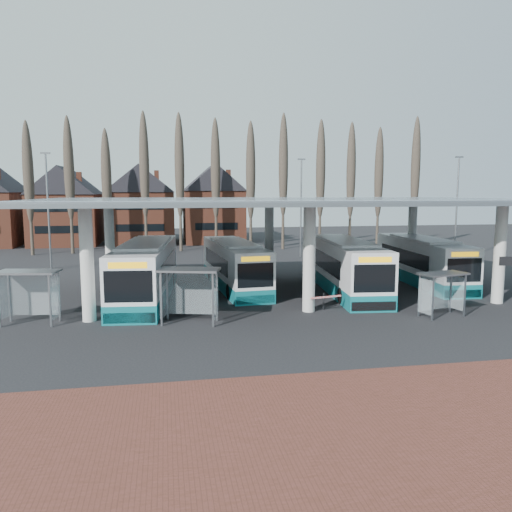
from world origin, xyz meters
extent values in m
plane|color=black|center=(0.00, 0.00, 0.00)|extent=(140.00, 140.00, 0.00)
cube|color=brown|center=(0.00, -12.00, 0.01)|extent=(70.00, 10.00, 0.03)
cylinder|color=silver|center=(-12.00, 2.50, 3.00)|extent=(0.70, 0.70, 6.00)
cylinder|color=silver|center=(-12.00, 13.50, 3.00)|extent=(0.70, 0.70, 6.00)
cylinder|color=silver|center=(0.00, 2.50, 3.00)|extent=(0.70, 0.70, 6.00)
cylinder|color=silver|center=(0.00, 13.50, 3.00)|extent=(0.70, 0.70, 6.00)
cylinder|color=silver|center=(12.00, 2.50, 3.00)|extent=(0.70, 0.70, 6.00)
cylinder|color=silver|center=(12.00, 13.50, 3.00)|extent=(0.70, 0.70, 6.00)
cube|color=gray|center=(0.00, 8.00, 6.25)|extent=(32.00, 16.00, 0.12)
cube|color=silver|center=(0.00, 8.00, 6.32)|extent=(31.50, 15.50, 0.04)
cone|color=#473D33|center=(-22.00, 33.00, 7.25)|extent=(0.36, 0.36, 14.50)
ellipsoid|color=#473D33|center=(-22.00, 33.00, 8.99)|extent=(1.10, 1.10, 11.02)
cone|color=#473D33|center=(-18.00, 33.00, 7.25)|extent=(0.36, 0.36, 14.50)
ellipsoid|color=#473D33|center=(-18.00, 33.00, 8.99)|extent=(1.10, 1.10, 11.02)
cone|color=#473D33|center=(-14.00, 33.00, 7.25)|extent=(0.36, 0.36, 14.50)
ellipsoid|color=#473D33|center=(-14.00, 33.00, 8.99)|extent=(1.10, 1.10, 11.02)
cone|color=#473D33|center=(-10.00, 33.00, 7.25)|extent=(0.36, 0.36, 14.50)
ellipsoid|color=#473D33|center=(-10.00, 33.00, 8.99)|extent=(1.10, 1.10, 11.02)
cone|color=#473D33|center=(-6.00, 33.00, 7.25)|extent=(0.36, 0.36, 14.50)
ellipsoid|color=#473D33|center=(-6.00, 33.00, 8.99)|extent=(1.10, 1.10, 11.02)
cone|color=#473D33|center=(-2.00, 33.00, 7.25)|extent=(0.36, 0.36, 14.50)
ellipsoid|color=#473D33|center=(-2.00, 33.00, 8.99)|extent=(1.10, 1.10, 11.02)
cone|color=#473D33|center=(2.00, 33.00, 7.25)|extent=(0.36, 0.36, 14.50)
ellipsoid|color=#473D33|center=(2.00, 33.00, 8.99)|extent=(1.10, 1.10, 11.02)
cone|color=#473D33|center=(6.00, 33.00, 7.25)|extent=(0.36, 0.36, 14.50)
ellipsoid|color=#473D33|center=(6.00, 33.00, 8.99)|extent=(1.10, 1.10, 11.02)
cone|color=#473D33|center=(10.00, 33.00, 7.25)|extent=(0.36, 0.36, 14.50)
ellipsoid|color=#473D33|center=(10.00, 33.00, 8.99)|extent=(1.10, 1.10, 11.02)
cone|color=#473D33|center=(14.00, 33.00, 7.25)|extent=(0.36, 0.36, 14.50)
ellipsoid|color=#473D33|center=(14.00, 33.00, 8.99)|extent=(1.10, 1.10, 11.02)
cone|color=#473D33|center=(18.00, 33.00, 7.25)|extent=(0.36, 0.36, 14.50)
ellipsoid|color=#473D33|center=(18.00, 33.00, 8.99)|extent=(1.10, 1.10, 11.02)
cone|color=#473D33|center=(22.00, 33.00, 7.25)|extent=(0.36, 0.36, 14.50)
ellipsoid|color=#473D33|center=(22.00, 33.00, 8.99)|extent=(1.10, 1.10, 11.02)
cube|color=brown|center=(-20.50, 44.00, 3.50)|extent=(8.00, 10.00, 7.00)
pyramid|color=black|center=(-20.50, 44.00, 10.50)|extent=(8.30, 10.30, 3.50)
cube|color=brown|center=(-11.00, 44.00, 3.50)|extent=(8.00, 10.00, 7.00)
pyramid|color=black|center=(-11.00, 44.00, 10.50)|extent=(8.30, 10.30, 3.50)
cube|color=brown|center=(-1.50, 44.00, 3.50)|extent=(8.00, 10.00, 7.00)
pyramid|color=black|center=(-1.50, 44.00, 10.50)|extent=(8.30, 10.30, 3.50)
cylinder|color=slate|center=(-18.00, 22.00, 5.00)|extent=(0.16, 0.16, 10.00)
cube|color=slate|center=(-18.00, 22.00, 10.10)|extent=(0.80, 0.15, 0.15)
cylinder|color=slate|center=(6.00, 26.00, 5.00)|extent=(0.16, 0.16, 10.00)
cube|color=slate|center=(6.00, 26.00, 10.10)|extent=(0.80, 0.15, 0.15)
cylinder|color=slate|center=(20.00, 20.00, 5.00)|extent=(0.16, 0.16, 10.00)
cube|color=slate|center=(20.00, 20.00, 10.10)|extent=(0.80, 0.15, 0.15)
cube|color=white|center=(-9.21, 7.70, 1.96)|extent=(4.06, 13.27, 3.05)
cube|color=#0E676E|center=(-9.21, 7.70, 0.49)|extent=(4.08, 13.30, 0.98)
cube|color=white|center=(-9.21, 7.70, 3.54)|extent=(3.26, 8.05, 0.20)
cube|color=black|center=(-9.16, 8.24, 2.07)|extent=(3.74, 9.64, 1.20)
cube|color=black|center=(-9.86, 1.22, 2.01)|extent=(2.44, 0.31, 1.63)
cube|color=black|center=(-8.57, 14.17, 2.07)|extent=(2.35, 0.30, 1.31)
cube|color=#E1A00C|center=(-9.86, 1.22, 3.10)|extent=(1.94, 0.25, 0.33)
cube|color=black|center=(-9.86, 1.23, 0.38)|extent=(2.63, 0.35, 0.54)
cylinder|color=black|center=(-10.87, 3.71, 0.52)|extent=(0.41, 1.07, 1.04)
cylinder|color=black|center=(-8.37, 3.46, 0.52)|extent=(0.41, 1.07, 1.04)
cylinder|color=black|center=(-10.09, 11.61, 0.52)|extent=(0.41, 1.07, 1.04)
cylinder|color=black|center=(-7.58, 11.36, 0.52)|extent=(0.41, 1.07, 1.04)
cube|color=white|center=(-3.16, 10.43, 1.78)|extent=(3.43, 12.03, 2.77)
cube|color=#0E676E|center=(-3.16, 10.43, 0.44)|extent=(3.45, 12.05, 0.89)
cube|color=white|center=(-3.16, 10.43, 3.21)|extent=(2.81, 7.27, 0.18)
cube|color=black|center=(-3.20, 10.92, 1.88)|extent=(3.21, 8.72, 1.09)
cube|color=black|center=(-2.70, 4.53, 1.83)|extent=(2.22, 0.23, 1.48)
cube|color=black|center=(-3.62, 16.33, 1.88)|extent=(2.14, 0.22, 1.19)
cube|color=#E1A00C|center=(-2.70, 4.53, 2.82)|extent=(1.76, 0.19, 0.30)
cube|color=black|center=(-2.71, 4.54, 0.35)|extent=(2.39, 0.26, 0.49)
cylinder|color=black|center=(-4.01, 6.60, 0.47)|extent=(0.35, 0.97, 0.95)
cylinder|color=black|center=(-1.73, 6.77, 0.47)|extent=(0.35, 0.97, 0.95)
cylinder|color=black|center=(-4.57, 13.79, 0.47)|extent=(0.35, 0.97, 0.95)
cylinder|color=black|center=(-2.29, 13.97, 0.47)|extent=(0.35, 0.97, 0.95)
cube|color=white|center=(4.12, 7.81, 1.91)|extent=(3.91, 12.93, 2.97)
cube|color=#0E676E|center=(4.12, 7.81, 0.48)|extent=(3.94, 12.96, 0.95)
cube|color=white|center=(4.12, 7.81, 3.45)|extent=(3.16, 7.84, 0.19)
cube|color=black|center=(4.17, 8.33, 2.02)|extent=(3.61, 9.39, 1.17)
cube|color=black|center=(3.51, 1.49, 1.96)|extent=(2.38, 0.29, 1.59)
cube|color=black|center=(4.73, 14.12, 2.02)|extent=(2.30, 0.28, 1.27)
cube|color=#E1A00C|center=(3.51, 1.49, 3.02)|extent=(1.89, 0.23, 0.32)
cube|color=black|center=(3.51, 1.50, 0.37)|extent=(2.57, 0.33, 0.53)
cylinder|color=black|center=(2.51, 3.91, 0.51)|extent=(0.39, 1.04, 1.02)
cylinder|color=black|center=(4.95, 3.68, 0.51)|extent=(0.39, 1.04, 1.02)
cylinder|color=black|center=(3.26, 11.62, 0.51)|extent=(0.39, 1.04, 1.02)
cylinder|color=black|center=(5.70, 11.38, 0.51)|extent=(0.39, 1.04, 1.02)
cube|color=white|center=(10.96, 9.86, 1.82)|extent=(3.43, 12.29, 2.83)
cube|color=#0E676E|center=(10.96, 9.86, 0.46)|extent=(3.45, 12.32, 0.91)
cube|color=white|center=(10.96, 9.86, 3.29)|extent=(2.83, 7.43, 0.18)
cube|color=black|center=(11.00, 10.36, 1.92)|extent=(3.23, 8.91, 1.11)
cube|color=black|center=(10.54, 3.82, 1.87)|extent=(2.27, 0.22, 1.52)
cube|color=black|center=(11.39, 15.89, 1.92)|extent=(2.19, 0.21, 1.21)
cube|color=#E1A00C|center=(10.54, 3.82, 2.88)|extent=(1.81, 0.18, 0.30)
cube|color=black|center=(10.54, 3.83, 0.35)|extent=(2.45, 0.25, 0.51)
cylinder|color=black|center=(9.53, 6.10, 0.49)|extent=(0.35, 0.99, 0.97)
cylinder|color=black|center=(11.86, 5.94, 0.49)|extent=(0.35, 0.99, 0.97)
cylinder|color=black|center=(10.05, 13.47, 0.49)|extent=(0.35, 0.99, 0.97)
cylinder|color=black|center=(12.38, 13.31, 0.49)|extent=(0.35, 0.99, 0.97)
cube|color=gray|center=(-13.73, 1.62, 1.34)|extent=(0.10, 0.10, 2.67)
cube|color=gray|center=(-16.07, 3.18, 1.34)|extent=(0.10, 0.10, 2.67)
cube|color=gray|center=(-13.54, 2.78, 1.34)|extent=(0.10, 0.10, 2.67)
cube|color=gray|center=(-14.90, 2.40, 2.73)|extent=(3.19, 1.95, 0.11)
cube|color=silver|center=(-14.80, 3.03, 1.39)|extent=(2.54, 0.45, 2.14)
cube|color=silver|center=(-16.22, 2.61, 1.39)|extent=(0.23, 1.17, 2.14)
cube|color=silver|center=(-13.58, 2.19, 1.39)|extent=(0.23, 1.17, 2.14)
cube|color=gray|center=(-8.24, 0.82, 1.38)|extent=(0.11, 0.11, 2.76)
cube|color=gray|center=(-5.68, 0.14, 1.38)|extent=(0.11, 0.11, 2.76)
cube|color=gray|center=(-7.92, 1.99, 1.38)|extent=(0.11, 0.11, 2.76)
cube|color=gray|center=(-5.37, 1.31, 1.38)|extent=(0.11, 0.11, 2.76)
cube|color=gray|center=(-6.80, 1.07, 2.81)|extent=(3.38, 2.29, 0.11)
cube|color=silver|center=(-6.63, 1.71, 1.43)|extent=(2.57, 0.72, 2.21)
cube|color=silver|center=(-8.13, 1.42, 1.43)|extent=(0.35, 1.18, 2.21)
cube|color=silver|center=(-5.47, 0.71, 1.43)|extent=(0.35, 1.18, 2.21)
cube|color=gray|center=(5.83, -0.73, 1.16)|extent=(0.09, 0.09, 2.33)
cube|color=gray|center=(8.01, -0.23, 1.16)|extent=(0.09, 0.09, 2.33)
cube|color=gray|center=(5.60, 0.27, 1.16)|extent=(0.09, 0.09, 2.33)
cube|color=gray|center=(7.78, 0.77, 1.16)|extent=(0.09, 0.09, 2.33)
cube|color=gray|center=(6.80, 0.02, 2.38)|extent=(2.83, 1.85, 0.09)
cube|color=silver|center=(6.68, 0.57, 1.21)|extent=(2.19, 0.53, 1.86)
cube|color=silver|center=(5.67, -0.24, 1.21)|extent=(0.26, 1.01, 1.86)
cube|color=silver|center=(7.94, 0.28, 1.21)|extent=(0.26, 1.01, 1.86)
cube|color=black|center=(0.95, 2.70, 0.49)|extent=(0.07, 0.07, 0.98)
cube|color=red|center=(0.95, 2.25, 0.84)|extent=(1.93, 0.50, 0.09)
camera|label=1|loc=(-7.95, -24.36, 6.77)|focal=35.00mm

